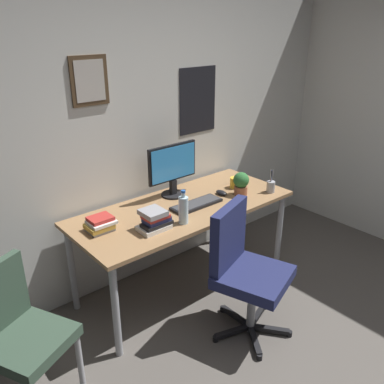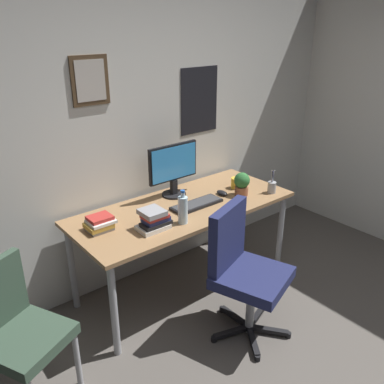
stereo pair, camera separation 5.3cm
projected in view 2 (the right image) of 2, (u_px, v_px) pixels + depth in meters
name	position (u px, v px, depth m)	size (l,w,h in m)	color
wall_back	(143.00, 126.00, 3.27)	(4.40, 0.10, 2.60)	silver
desk	(184.00, 214.00, 3.22)	(1.78, 0.76, 0.74)	#936D47
office_chair	(242.00, 266.00, 2.80)	(0.59, 0.60, 0.95)	#1E234C
side_chair	(15.00, 327.00, 2.28)	(0.56, 0.56, 0.88)	#334738
monitor	(173.00, 168.00, 3.30)	(0.46, 0.20, 0.43)	black
keyboard	(197.00, 204.00, 3.19)	(0.43, 0.15, 0.03)	black
computer_mouse	(222.00, 193.00, 3.38)	(0.06, 0.11, 0.04)	black
water_bottle	(183.00, 209.00, 2.89)	(0.07, 0.07, 0.25)	silver
coffee_mug_near	(236.00, 183.00, 3.52)	(0.13, 0.09, 0.09)	yellow
potted_plant	(242.00, 183.00, 3.35)	(0.13, 0.13, 0.20)	brown
pen_cup	(272.00, 187.00, 3.42)	(0.07, 0.07, 0.20)	#9EA0A5
book_stack_left	(154.00, 220.00, 2.81)	(0.23, 0.16, 0.15)	silver
book_stack_right	(100.00, 223.00, 2.81)	(0.19, 0.16, 0.10)	gray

